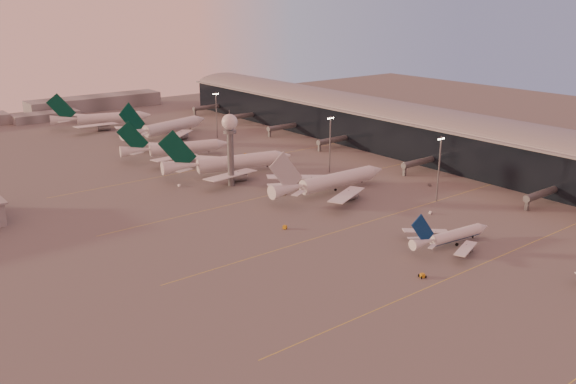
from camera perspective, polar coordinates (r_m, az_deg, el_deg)
ground at (r=166.03m, az=16.69°, el=-9.32°), size 700.00×700.00×0.00m
taxiway_markings at (r=219.65m, az=9.44°, el=-2.06°), size 180.00×185.25×0.02m
terminal at (r=307.88m, az=12.01°, el=5.52°), size 57.00×362.00×23.04m
radar_tower at (r=245.53m, az=-5.45°, el=5.29°), size 6.40×6.40×31.10m
mast_b at (r=233.45m, az=13.96°, el=2.37°), size 3.60×0.56×25.00m
mast_c at (r=266.12m, az=3.96°, el=4.70°), size 3.60×0.56×25.00m
mast_d at (r=335.84m, az=-6.71°, el=7.34°), size 3.60×0.56×25.00m
distant_horizon at (r=432.09m, az=-20.77°, el=7.29°), size 165.00×37.50×9.00m
narrowbody_mid at (r=195.35m, az=15.01°, el=-4.16°), size 33.15×26.34×12.97m
widebody_white at (r=239.80m, az=4.02°, el=0.72°), size 57.75×46.26×20.31m
greentail_a at (r=266.11m, az=-5.47°, el=2.47°), size 59.15×47.24×21.81m
greentail_b at (r=297.95m, az=-10.36°, el=3.83°), size 52.50×41.87×19.48m
greentail_c at (r=345.21m, az=-11.30°, el=5.74°), size 60.02×47.82×22.34m
greentail_d at (r=381.48m, az=-16.95°, el=6.41°), size 57.39×45.69×21.42m
gsv_tug_mid at (r=172.77m, az=12.46°, el=-7.66°), size 4.41×3.46×1.10m
gsv_truck_b at (r=222.77m, az=13.22°, el=-1.74°), size 5.15×3.01×1.96m
gsv_truck_c at (r=202.95m, az=-0.24°, el=-3.10°), size 6.52×4.91×2.51m
gsv_catering_b at (r=255.27m, az=13.17°, el=0.99°), size 5.37×3.84×4.03m
gsv_tug_far at (r=237.65m, az=-0.36°, el=-0.14°), size 4.30×4.33×1.09m
gsv_truck_d at (r=252.13m, az=-10.21°, el=0.74°), size 2.78×5.39×2.07m
gsv_tug_hangar at (r=299.11m, az=-4.04°, el=3.54°), size 3.55×2.83×0.88m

